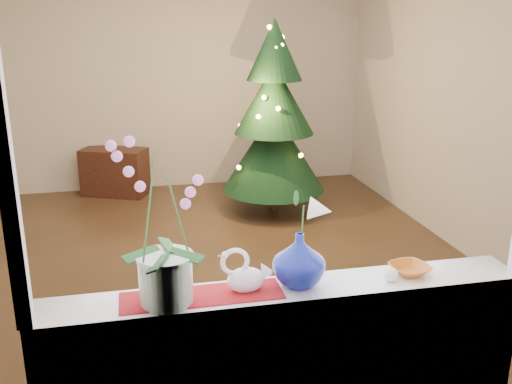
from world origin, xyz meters
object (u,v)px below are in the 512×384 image
swan (246,271)px  xmas_tree (274,118)px  orchid_pot (163,223)px  blue_vase (299,256)px  paperweight (391,275)px  amber_dish (410,270)px  side_table (115,172)px

swan → xmas_tree: xmas_tree is taller
orchid_pot → xmas_tree: (1.38, 3.69, -0.25)m
blue_vase → paperweight: blue_vase is taller
orchid_pot → swan: (0.35, 0.03, -0.26)m
orchid_pot → amber_dish: 1.18m
swan → orchid_pot: bearing=177.6°
blue_vase → amber_dish: size_ratio=1.84×
side_table → paperweight: bearing=-50.3°
swan → blue_vase: bearing=-4.7°
paperweight → xmas_tree: 3.73m
orchid_pot → swan: orchid_pot is taller
xmas_tree → paperweight: bearing=-95.8°
orchid_pot → swan: 0.43m
orchid_pot → blue_vase: bearing=3.7°
paperweight → side_table: 4.90m
swan → amber_dish: swan is taller
orchid_pot → side_table: (-0.35, 4.64, -0.99)m
orchid_pot → swan: size_ratio=3.10×
blue_vase → xmas_tree: (0.79, 3.65, -0.03)m
amber_dish → side_table: size_ratio=0.20×
swan → xmas_tree: bearing=67.1°
xmas_tree → side_table: bearing=151.3°
swan → paperweight: swan is taller
paperweight → swan: bearing=175.9°
amber_dish → side_table: amber_dish is taller
amber_dish → orchid_pot: bearing=-178.2°
paperweight → side_table: paperweight is taller
paperweight → amber_dish: paperweight is taller
orchid_pot → side_table: 4.76m
side_table → orchid_pot: bearing=-62.2°
orchid_pot → paperweight: orchid_pot is taller
orchid_pot → paperweight: 1.06m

